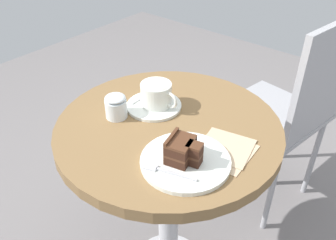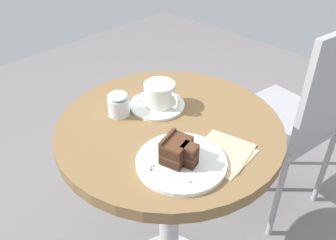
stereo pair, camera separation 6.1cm
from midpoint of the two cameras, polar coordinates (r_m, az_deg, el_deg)
The scene contains 10 objects.
cafe_table at distance 1.08m, azimuth 1.84°, elevation -6.17°, with size 0.64×0.64×0.70m.
saucer at distance 1.07m, azimuth -0.10°, elevation 2.38°, with size 0.17×0.17×0.01m.
coffee_cup at distance 1.05m, azimuth 0.38°, elevation 4.23°, with size 0.13×0.09×0.07m.
teaspoon at distance 1.11m, azimuth -1.24°, elevation 4.10°, with size 0.02×0.10×0.00m.
cake_plate at distance 0.87m, azimuth 4.17°, elevation -6.77°, with size 0.22×0.22×0.01m.
cake_slice at distance 0.85m, azimuth 3.68°, elevation -5.02°, with size 0.09×0.08×0.06m.
fork at distance 0.83m, azimuth 0.50°, elevation -8.11°, with size 0.13×0.05×0.00m.
napkin at distance 0.92m, azimuth 10.59°, elevation -5.16°, with size 0.15×0.17×0.00m.
cafe_chair at distance 1.47m, azimuth 22.04°, elevation 1.29°, with size 0.44×0.44×0.90m.
sugar_pot at distance 1.03m, azimuth -6.25°, elevation 2.54°, with size 0.06×0.06×0.07m.
Camera 2 is at (0.56, -0.58, 1.29)m, focal length 38.00 mm.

